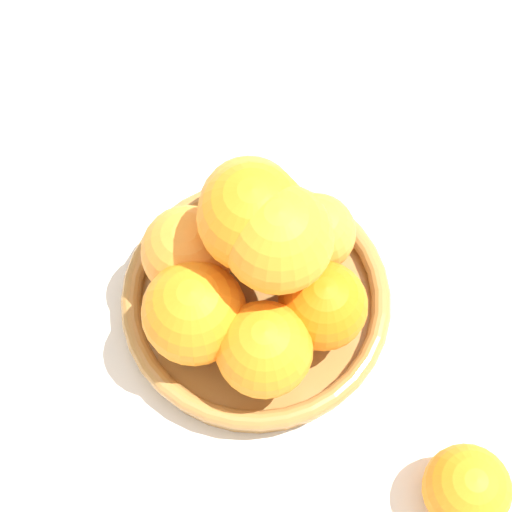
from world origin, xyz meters
The scene contains 4 objects.
ground_plane centered at (0.00, 0.00, 0.00)m, with size 4.00×4.00×0.00m, color silver.
fruit_bowl centered at (0.00, 0.00, 0.02)m, with size 0.23×0.23×0.03m.
orange_pile centered at (0.00, 0.00, 0.09)m, with size 0.19×0.18×0.15m.
stray_orange centered at (-0.01, -0.23, 0.03)m, with size 0.07×0.07×0.07m, color orange.
Camera 1 is at (-0.20, -0.19, 0.69)m, focal length 60.00 mm.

